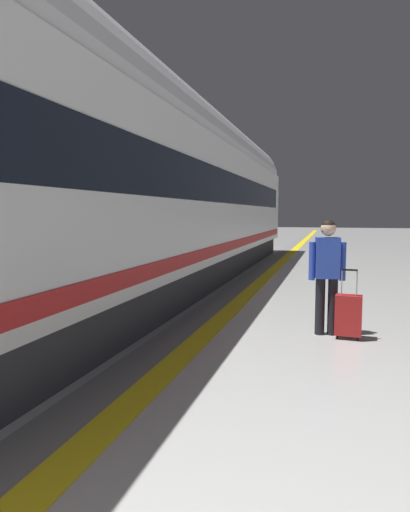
% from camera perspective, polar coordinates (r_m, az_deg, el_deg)
% --- Properties ---
extents(safety_line_strip, '(0.36, 80.00, 0.01)m').
position_cam_1_polar(safety_line_strip, '(9.93, 5.03, -5.25)').
color(safety_line_strip, yellow).
rests_on(safety_line_strip, ground).
extents(tactile_edge_band, '(0.69, 80.00, 0.01)m').
position_cam_1_polar(tactile_edge_band, '(10.00, 2.99, -5.17)').
color(tactile_edge_band, slate).
rests_on(tactile_edge_band, ground).
extents(high_speed_train, '(2.94, 34.23, 4.97)m').
position_cam_1_polar(high_speed_train, '(6.72, -21.27, 10.69)').
color(high_speed_train, '#38383D').
rests_on(high_speed_train, ground).
extents(passenger_near, '(0.54, 0.26, 1.76)m').
position_cam_1_polar(passenger_near, '(6.99, 15.37, -1.55)').
color(passenger_near, black).
rests_on(passenger_near, ground).
extents(suitcase_near, '(0.39, 0.26, 1.05)m').
position_cam_1_polar(suitcase_near, '(6.95, 17.88, -7.20)').
color(suitcase_near, '#A51E1E').
rests_on(suitcase_near, ground).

